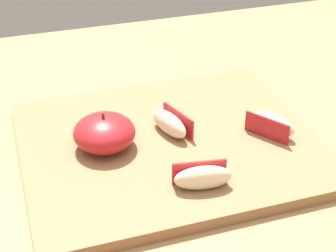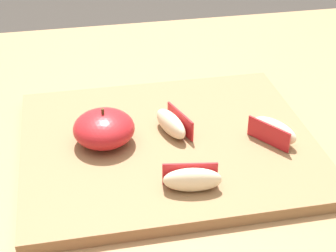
# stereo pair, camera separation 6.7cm
# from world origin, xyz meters

# --- Properties ---
(dining_table) EXTENTS (1.23, 0.85, 0.77)m
(dining_table) POSITION_xyz_m (0.00, 0.00, 0.66)
(dining_table) COLOR #9E754C
(dining_table) RESTS_ON ground_plane
(cutting_board) EXTENTS (0.36, 0.31, 0.02)m
(cutting_board) POSITION_xyz_m (-0.01, -0.01, 0.78)
(cutting_board) COLOR olive
(cutting_board) RESTS_ON dining_table
(apple_half_skin_up) EXTENTS (0.08, 0.08, 0.05)m
(apple_half_skin_up) POSITION_xyz_m (-0.08, 0.00, 0.80)
(apple_half_skin_up) COLOR #B21E23
(apple_half_skin_up) RESTS_ON cutting_board
(apple_wedge_front) EXTENTS (0.05, 0.06, 0.03)m
(apple_wedge_front) POSITION_xyz_m (0.12, -0.04, 0.80)
(apple_wedge_front) COLOR beige
(apple_wedge_front) RESTS_ON cutting_board
(apple_wedge_right) EXTENTS (0.04, 0.07, 0.03)m
(apple_wedge_right) POSITION_xyz_m (0.00, 0.01, 0.80)
(apple_wedge_right) COLOR beige
(apple_wedge_right) RESTS_ON cutting_board
(apple_wedge_left) EXTENTS (0.07, 0.03, 0.03)m
(apple_wedge_left) POSITION_xyz_m (0.00, -0.11, 0.80)
(apple_wedge_left) COLOR beige
(apple_wedge_left) RESTS_ON cutting_board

